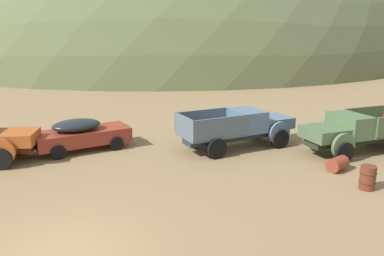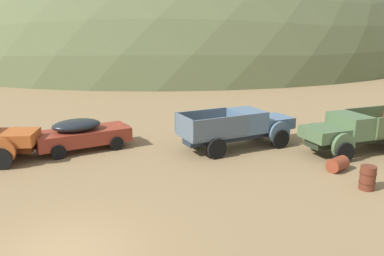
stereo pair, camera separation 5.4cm
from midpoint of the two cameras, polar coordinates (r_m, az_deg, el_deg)
hill_center at (r=76.50m, az=-2.66°, el=9.94°), size 81.21×78.39×47.56m
car_rust_red at (r=20.22m, az=-15.21°, el=-0.75°), size 5.00×2.69×1.57m
truck_chalk_blue at (r=20.05m, az=7.45°, el=0.10°), size 6.20×2.91×1.91m
truck_weathered_green at (r=20.47m, az=22.03°, el=-0.51°), size 5.74×2.71×1.91m
oil_drum_foreground at (r=17.83m, az=20.17°, el=-4.90°), size 1.06×0.90×0.60m
oil_drum_spare at (r=16.25m, az=23.92°, el=-6.55°), size 0.62×0.62×0.92m
bush_back_edge at (r=22.08m, az=3.74°, el=-0.36°), size 1.26×1.13×1.15m
bush_front_right at (r=22.29m, az=-16.75°, el=-0.75°), size 1.37×1.20×1.38m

